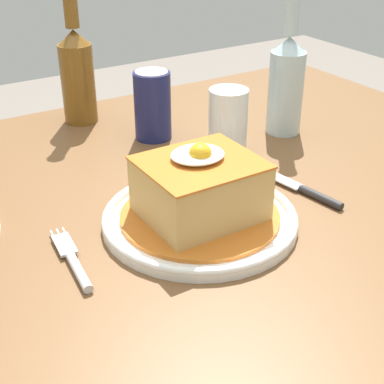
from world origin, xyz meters
name	(u,v)px	position (x,y,z in m)	size (l,w,h in m)	color
dining_table	(201,245)	(0.00, 0.00, 0.62)	(1.18, 0.89, 0.73)	brown
main_plate	(200,218)	(-0.06, -0.09, 0.74)	(0.27, 0.27, 0.02)	white
sandwich_meal	(200,191)	(-0.06, -0.09, 0.78)	(0.22, 0.22, 0.11)	#C66B23
fork	(74,263)	(-0.24, -0.09, 0.74)	(0.03, 0.14, 0.01)	silver
knife	(308,191)	(0.12, -0.11, 0.74)	(0.04, 0.17, 0.01)	#262628
soda_can	(153,105)	(0.03, 0.21, 0.79)	(0.07, 0.07, 0.12)	#191E51
beer_bottle_clear	(286,80)	(0.25, 0.10, 0.83)	(0.06, 0.06, 0.27)	#ADC6CC
beer_bottle_amber	(77,71)	(-0.05, 0.36, 0.83)	(0.06, 0.06, 0.27)	brown
drinking_glass	(228,123)	(0.12, 0.10, 0.78)	(0.07, 0.07, 0.10)	gold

